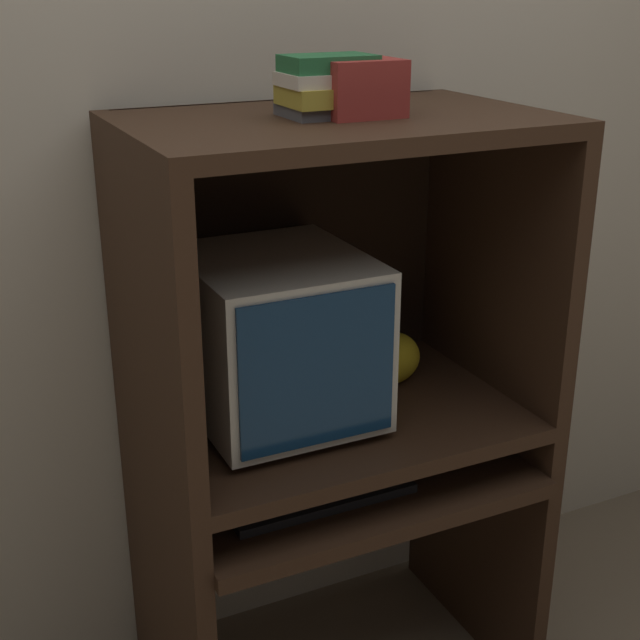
{
  "coord_description": "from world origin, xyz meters",
  "views": [
    {
      "loc": [
        -0.83,
        -1.35,
        1.7
      ],
      "look_at": [
        -0.04,
        0.29,
        0.99
      ],
      "focal_mm": 50.0,
      "sensor_mm": 36.0,
      "label": 1
    }
  ],
  "objects_px": {
    "crt_monitor": "(278,337)",
    "book_stack": "(327,87)",
    "mouse": "(421,469)",
    "storage_box": "(358,88)",
    "keyboard": "(316,491)",
    "snack_bag": "(389,358)"
  },
  "relations": [
    {
      "from": "keyboard",
      "to": "snack_bag",
      "type": "distance_m",
      "value": 0.4
    },
    {
      "from": "mouse",
      "to": "storage_box",
      "type": "distance_m",
      "value": 0.86
    },
    {
      "from": "snack_bag",
      "to": "storage_box",
      "type": "distance_m",
      "value": 0.69
    },
    {
      "from": "mouse",
      "to": "book_stack",
      "type": "bearing_deg",
      "value": 140.28
    },
    {
      "from": "mouse",
      "to": "storage_box",
      "type": "bearing_deg",
      "value": 133.13
    },
    {
      "from": "crt_monitor",
      "to": "snack_bag",
      "type": "relative_size",
      "value": 2.66
    },
    {
      "from": "keyboard",
      "to": "snack_bag",
      "type": "relative_size",
      "value": 2.6
    },
    {
      "from": "keyboard",
      "to": "book_stack",
      "type": "relative_size",
      "value": 2.27
    },
    {
      "from": "crt_monitor",
      "to": "keyboard",
      "type": "distance_m",
      "value": 0.35
    },
    {
      "from": "keyboard",
      "to": "mouse",
      "type": "bearing_deg",
      "value": -4.21
    },
    {
      "from": "mouse",
      "to": "storage_box",
      "type": "relative_size",
      "value": 0.37
    },
    {
      "from": "crt_monitor",
      "to": "snack_bag",
      "type": "distance_m",
      "value": 0.35
    },
    {
      "from": "keyboard",
      "to": "storage_box",
      "type": "relative_size",
      "value": 2.59
    },
    {
      "from": "crt_monitor",
      "to": "book_stack",
      "type": "height_order",
      "value": "book_stack"
    },
    {
      "from": "crt_monitor",
      "to": "mouse",
      "type": "bearing_deg",
      "value": -31.7
    },
    {
      "from": "book_stack",
      "to": "storage_box",
      "type": "xyz_separation_m",
      "value": [
        0.06,
        -0.02,
        -0.0
      ]
    },
    {
      "from": "snack_bag",
      "to": "storage_box",
      "type": "relative_size",
      "value": 1.0
    },
    {
      "from": "keyboard",
      "to": "storage_box",
      "type": "bearing_deg",
      "value": 35.47
    },
    {
      "from": "crt_monitor",
      "to": "book_stack",
      "type": "distance_m",
      "value": 0.54
    },
    {
      "from": "book_stack",
      "to": "crt_monitor",
      "type": "bearing_deg",
      "value": 165.09
    },
    {
      "from": "keyboard",
      "to": "mouse",
      "type": "distance_m",
      "value": 0.26
    },
    {
      "from": "mouse",
      "to": "snack_bag",
      "type": "distance_m",
      "value": 0.29
    }
  ]
}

